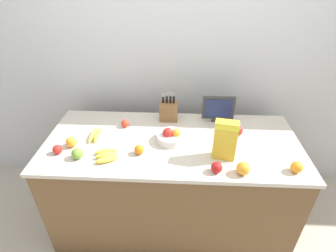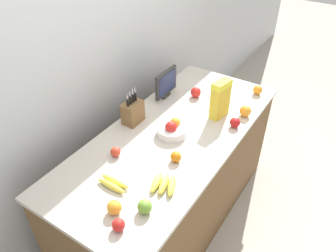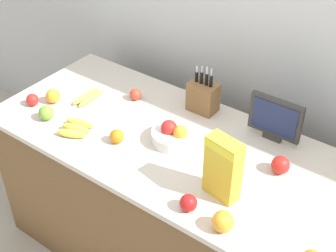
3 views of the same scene
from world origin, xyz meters
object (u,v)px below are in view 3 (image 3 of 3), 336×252
Objects in this scene: apple_middle at (135,94)px; orange_by_cereal at (117,136)px; apple_by_knife_block at (280,165)px; orange_mid_left at (53,96)px; banana_bunch_right at (76,128)px; cereal_box at (223,166)px; small_monitor at (275,118)px; apple_front at (32,100)px; apple_rightmost at (188,203)px; apple_near_bananas at (46,113)px; knife_block at (203,96)px; orange_back_center at (223,221)px; banana_bunch_left at (89,97)px; fruit_bowl at (173,135)px.

apple_middle is 0.38m from orange_by_cereal.
apple_by_knife_block reaches higher than orange_mid_left.
banana_bunch_right is 0.41m from apple_middle.
banana_bunch_right is at bearing -165.96° from cereal_box.
small_monitor is 1.18m from orange_mid_left.
apple_by_knife_block reaches higher than apple_front.
cereal_box reaches higher than apple_middle.
apple_by_knife_block is 1.14× the size of apple_rightmost.
apple_near_bananas is (-1.02, -0.54, -0.09)m from small_monitor.
cereal_box is (0.40, -0.49, 0.07)m from knife_block.
apple_by_knife_block is (0.90, -0.08, 0.01)m from apple_middle.
banana_bunch_right is at bearing 172.99° from orange_back_center.
apple_middle is at bearing 143.82° from apple_rightmost.
small_monitor is 3.02× the size of orange_back_center.
apple_near_bananas is 1.00× the size of orange_mid_left.
apple_rightmost is (0.75, -0.10, 0.02)m from banana_bunch_right.
apple_rightmost is at bearing -96.45° from small_monitor.
banana_bunch_left is 1.13m from orange_back_center.
knife_block is at bearing 158.94° from apple_by_knife_block.
orange_by_cereal reaches higher than banana_bunch_right.
apple_rightmost is (0.90, -0.35, 0.02)m from banana_bunch_left.
fruit_bowl is (0.03, -0.32, -0.04)m from knife_block.
knife_block is at bearing 30.98° from orange_mid_left.
orange_by_cereal is (-0.19, -0.48, -0.05)m from knife_block.
banana_bunch_left is 0.19m from orange_mid_left.
orange_mid_left reaches higher than apple_front.
apple_by_knife_block is 1.34m from apple_front.
apple_near_bananas is at bearing -100.50° from banana_bunch_left.
small_monitor is 1.34× the size of banana_bunch_left.
orange_by_cereal is (-0.22, -0.16, -0.01)m from fruit_bowl.
apple_front is (-0.77, -0.50, -0.05)m from knife_block.
banana_bunch_right is at bearing -58.64° from banana_bunch_left.
fruit_bowl is (-0.38, -0.30, -0.08)m from small_monitor.
orange_back_center is at bearing -30.94° from apple_middle.
orange_by_cereal is at bearing -6.76° from orange_mid_left.
small_monitor reaches higher than banana_bunch_left.
small_monitor reaches higher than apple_near_bananas.
apple_rightmost is 1.10× the size of apple_front.
orange_back_center reaches higher than apple_front.
fruit_bowl is at bearing 36.74° from orange_by_cereal.
apple_middle is at bearing 149.06° from orange_back_center.
apple_rightmost is at bearing -61.88° from knife_block.
knife_block is 0.59m from apple_by_knife_block.
apple_by_knife_block is at bearing -4.94° from apple_middle.
apple_by_knife_block reaches higher than banana_bunch_left.
orange_mid_left is at bearing 173.24° from orange_by_cereal.
apple_near_bananas is at bearing -152.22° from small_monitor.
small_monitor is at bearing 83.55° from apple_rightmost.
fruit_bowl reaches higher than apple_rightmost.
fruit_bowl reaches higher than apple_front.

